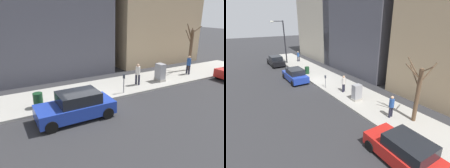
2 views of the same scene
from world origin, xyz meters
The scene contains 14 objects.
ground_plane centered at (0.00, 0.00, 0.00)m, with size 120.00×120.00×0.00m, color #2B2B2D.
sidewalk centered at (2.00, 0.00, 0.07)m, with size 4.00×36.00×0.15m, color #9E9B93.
parked_car_red centered at (-1.13, -13.79, 0.74)m, with size 2.01×4.24×1.52m.
parked_car_blue centered at (-1.28, 1.23, 0.74)m, with size 1.94×4.21×1.52m.
parked_car_black centered at (-1.24, 9.92, 0.74)m, with size 1.93×4.21×1.52m.
parking_meter centered at (0.45, -2.92, 0.98)m, with size 0.14×0.10×1.35m.
utility_box centered at (1.30, -6.96, 0.85)m, with size 0.83×0.61×1.43m.
streetlamp centered at (0.28, 10.15, 4.02)m, with size 1.97×0.32×6.50m.
bare_tree centered at (2.60, -11.69, 2.26)m, with size 1.67×1.87×4.39m.
trash_bin centered at (0.90, 2.82, 0.60)m, with size 0.56×0.56×0.90m, color #14381E.
pedestrian_near_meter centered at (1.59, -10.51, 1.09)m, with size 0.40×0.36×1.66m.
pedestrian_midblock centered at (1.41, -4.79, 1.09)m, with size 0.37×0.36×1.66m.
pedestrian_far_corner centered at (2.55, 10.18, 1.09)m, with size 0.40×0.36×1.66m.
office_tower_right centered at (11.55, 10.95, 9.36)m, with size 12.09×12.09×18.72m, color #BCB29E.
Camera 2 is at (-7.65, -17.75, 6.86)m, focal length 28.00 mm.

